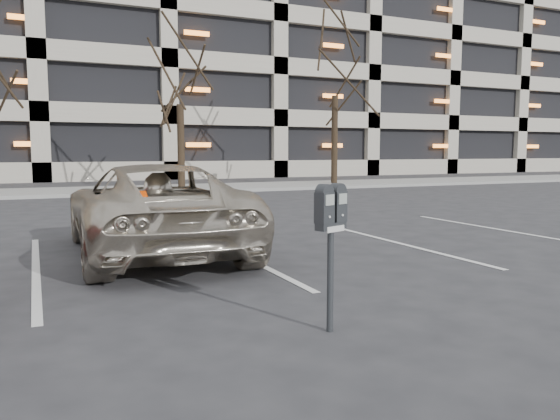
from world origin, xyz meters
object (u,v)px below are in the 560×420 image
Objects in this scene: parking_meter at (331,221)px; tree_d at (336,40)px; suv_silver at (153,208)px; tree_c at (179,51)px.

tree_d is at bearing 39.51° from parking_meter.
tree_d reaches higher than suv_silver.
tree_d is 20.90m from parking_meter.
tree_d is at bearing -127.96° from suv_silver.
tree_d is at bearing 0.00° from tree_c.
tree_c is at bearing 59.48° from parking_meter.
suv_silver is at bearing 77.84° from parking_meter.
suv_silver reaches higher than parking_meter.
tree_c is 18.29m from parking_meter.
parking_meter is at bearing 99.64° from suv_silver.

